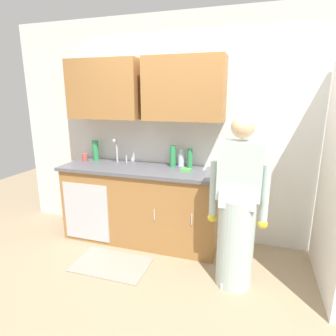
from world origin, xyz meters
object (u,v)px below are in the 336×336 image
at_px(bottle_water_tall, 173,156).
at_px(cup_by_sink, 85,157).
at_px(person_at_sink, 237,217).
at_px(bottle_dish_liquid, 190,158).
at_px(knife_on_counter, 205,168).
at_px(bottle_water_short, 181,157).
at_px(sponge, 186,170).
at_px(bottle_soap, 96,151).
at_px(sink, 115,166).

relative_size(bottle_water_tall, cup_by_sink, 2.74).
relative_size(person_at_sink, cup_by_sink, 17.11).
bearing_deg(bottle_dish_liquid, knife_on_counter, 11.52).
height_order(bottle_water_tall, bottle_water_short, bottle_water_tall).
xyz_separation_m(person_at_sink, bottle_dish_liquid, (-0.63, 0.73, 0.36)).
distance_m(bottle_water_tall, sponge, 0.27).
xyz_separation_m(knife_on_counter, sponge, (-0.18, -0.21, 0.01)).
bearing_deg(bottle_dish_liquid, bottle_soap, -179.98).
xyz_separation_m(person_at_sink, knife_on_counter, (-0.44, 0.77, 0.25)).
distance_m(person_at_sink, bottle_water_tall, 1.15).
bearing_deg(sink, bottle_soap, 155.06).
bearing_deg(bottle_water_short, knife_on_counter, -1.76).
relative_size(sink, bottle_soap, 1.89).
height_order(bottle_water_short, cup_by_sink, bottle_water_short).
xyz_separation_m(sink, bottle_water_short, (0.79, 0.22, 0.12)).
xyz_separation_m(bottle_water_tall, knife_on_counter, (0.39, 0.07, -0.13)).
bearing_deg(sponge, bottle_dish_liquid, 90.03).
height_order(person_at_sink, bottle_dish_liquid, person_at_sink).
relative_size(cup_by_sink, sponge, 0.86).
bearing_deg(sink, person_at_sink, -19.91).
bearing_deg(person_at_sink, sponge, 138.23).
bearing_deg(bottle_water_tall, bottle_water_short, 43.36).
height_order(cup_by_sink, sponge, cup_by_sink).
relative_size(knife_on_counter, sponge, 2.18).
height_order(bottle_soap, bottle_water_short, bottle_soap).
relative_size(bottle_water_tall, bottle_water_short, 1.21).
bearing_deg(bottle_dish_liquid, bottle_water_short, 159.20).
xyz_separation_m(sink, bottle_water_tall, (0.71, 0.14, 0.14)).
relative_size(person_at_sink, knife_on_counter, 6.75).
distance_m(bottle_dish_liquid, sponge, 0.20).
relative_size(sink, bottle_water_tall, 1.93).
bearing_deg(sponge, person_at_sink, -41.77).
bearing_deg(sink, cup_by_sink, 169.17).
height_order(cup_by_sink, knife_on_counter, cup_by_sink).
distance_m(bottle_soap, knife_on_counter, 1.47).
height_order(person_at_sink, sponge, person_at_sink).
height_order(bottle_water_short, knife_on_counter, bottle_water_short).
height_order(sink, bottle_soap, sink).
distance_m(person_at_sink, sponge, 0.88).
distance_m(sink, cup_by_sink, 0.50).
distance_m(bottle_water_tall, bottle_dish_liquid, 0.21).
distance_m(bottle_dish_liquid, cup_by_sink, 1.41).
bearing_deg(bottle_water_short, sink, -164.61).
distance_m(person_at_sink, bottle_water_short, 1.13).
height_order(bottle_dish_liquid, bottle_water_short, bottle_dish_liquid).
xyz_separation_m(bottle_dish_liquid, cup_by_sink, (-1.40, -0.08, -0.07)).
height_order(bottle_dish_liquid, bottle_soap, bottle_soap).
bearing_deg(bottle_water_short, sponge, -60.46).
xyz_separation_m(person_at_sink, cup_by_sink, (-2.03, 0.65, 0.30)).
bearing_deg(sponge, bottle_water_short, 119.54).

